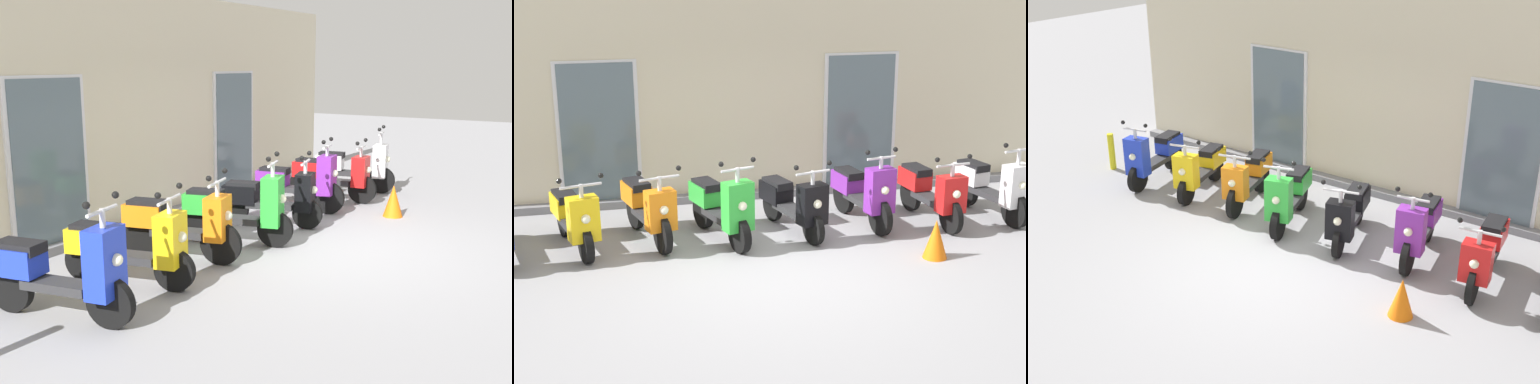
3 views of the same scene
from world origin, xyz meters
The scene contains 11 objects.
ground_plane centered at (0.00, 0.00, 0.00)m, with size 40.00×40.00×0.00m, color #939399.
storefront_facade centered at (0.00, 3.24, 1.70)m, with size 10.90×0.50×3.51m.
scooter_blue centered at (-3.55, 1.21, 0.50)m, with size 0.68×1.63×1.27m.
scooter_yellow centered at (-2.52, 1.32, 0.46)m, with size 0.76×1.56×1.16m.
scooter_orange centered at (-1.53, 1.41, 0.49)m, with size 0.76×1.61×1.17m.
scooter_green centered at (-0.54, 1.20, 0.49)m, with size 0.77×1.58×1.27m.
scooter_black centered at (0.50, 1.29, 0.45)m, with size 0.77×1.57×1.15m.
scooter_purple centered at (1.59, 1.39, 0.49)m, with size 0.60×1.61×1.25m.
scooter_red centered at (2.60, 1.26, 0.48)m, with size 0.60×1.62×1.14m.
traffic_cone centered at (2.06, -0.08, 0.26)m, with size 0.32×0.32×0.52m, color orange.
curb_bollard centered at (-4.63, 1.16, 0.35)m, with size 0.12×0.12×0.70m, color yellow.
Camera 3 is at (4.98, -6.61, 4.78)m, focal length 47.02 mm.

